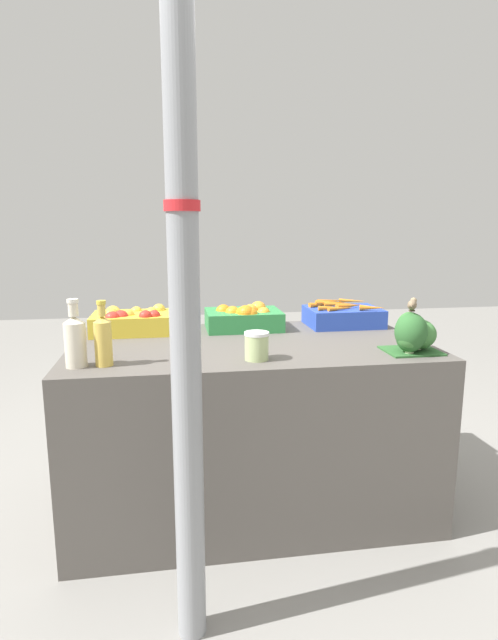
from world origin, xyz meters
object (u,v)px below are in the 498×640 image
pickle_jar (257,346)px  orange_crate (244,318)px  sparrow_bird (412,304)px  support_pole (183,250)px  carrot_crate (343,316)px  broccoli_pile (412,334)px  apple_crate (130,321)px  juice_bottle_cloudy (75,339)px  juice_bottle_golden (103,339)px

pickle_jar → orange_crate: bearing=86.4°
pickle_jar → sparrow_bird: bearing=1.5°
orange_crate → support_pole: bearing=-107.5°
pickle_jar → carrot_crate: bearing=46.5°
broccoli_pile → apple_crate: bearing=153.1°
juice_bottle_cloudy → pickle_jar: (0.68, -0.01, -0.05)m
carrot_crate → broccoli_pile: (0.08, -0.59, 0.03)m
apple_crate → juice_bottle_golden: 0.58m
broccoli_pile → pickle_jar: (-0.64, 0.00, -0.03)m
support_pole → juice_bottle_golden: (-0.29, 0.46, -0.35)m
juice_bottle_cloudy → juice_bottle_golden: juice_bottle_cloudy is taller
support_pole → orange_crate: (0.32, 1.02, -0.39)m
support_pole → apple_crate: bearing=102.8°
orange_crate → juice_bottle_golden: bearing=-137.1°
support_pole → pickle_jar: (0.29, 0.45, -0.39)m
orange_crate → carrot_crate: bearing=1.2°
broccoli_pile → pickle_jar: size_ratio=2.00×
juice_bottle_golden → sparrow_bird: size_ratio=2.06×
broccoli_pile → pickle_jar: broccoli_pile is taller
broccoli_pile → juice_bottle_cloudy: juice_bottle_cloudy is taller
orange_crate → pickle_jar: orange_crate is taller
carrot_crate → broccoli_pile: size_ratio=1.69×
support_pole → apple_crate: 1.13m
carrot_crate → juice_bottle_golden: (-1.13, -0.58, 0.05)m
support_pole → orange_crate: 1.14m
juice_bottle_cloudy → sparrow_bird: juice_bottle_cloudy is taller
support_pole → pickle_jar: bearing=57.4°
apple_crate → juice_bottle_golden: juice_bottle_golden is taller
juice_bottle_cloudy → sparrow_bird: (1.32, 0.01, 0.10)m
apple_crate → broccoli_pile: size_ratio=1.69×
apple_crate → support_pole: bearing=-77.2°
carrot_crate → sparrow_bird: 0.60m
apple_crate → broccoli_pile: broccoli_pile is taller
broccoli_pile → sparrow_bird: (0.00, 0.02, 0.12)m
sparrow_bird → support_pole: bearing=150.1°
pickle_jar → support_pole: bearing=-122.6°
carrot_crate → juice_bottle_cloudy: bearing=-154.8°
sparrow_bird → juice_bottle_cloudy: bearing=124.0°
apple_crate → orange_crate: bearing=-1.0°
apple_crate → broccoli_pile: bearing=-26.9°
juice_bottle_cloudy → juice_bottle_golden: 0.10m
carrot_crate → juice_bottle_cloudy: (-1.23, -0.58, 0.05)m
apple_crate → pickle_jar: size_ratio=3.37×
apple_crate → juice_bottle_golden: (-0.05, -0.58, 0.04)m
apple_crate → orange_crate: orange_crate is taller
apple_crate → orange_crate: size_ratio=1.00×
carrot_crate → juice_bottle_golden: size_ratio=1.51×
carrot_crate → orange_crate: bearing=-178.8°
broccoli_pile → juice_bottle_cloudy: bearing=179.5°
orange_crate → juice_bottle_golden: size_ratio=1.51×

